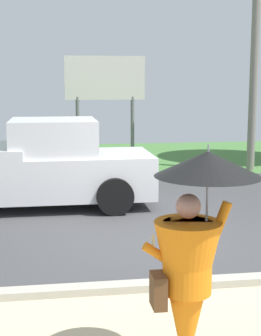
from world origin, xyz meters
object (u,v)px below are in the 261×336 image
roadside_billboard (105,86)px  monk_pedestrian (191,262)px  utility_pole (255,48)px  pickup_truck (32,167)px

roadside_billboard → monk_pedestrian: bearing=-92.4°
monk_pedestrian → utility_pole: utility_pole is taller
utility_pole → pickup_truck: bearing=-149.6°
pickup_truck → utility_pole: (6.45, 3.78, 2.79)m
monk_pedestrian → roadside_billboard: roadside_billboard is taller
pickup_truck → roadside_billboard: (2.17, 5.67, 1.68)m
monk_pedestrian → pickup_truck: bearing=108.1°
utility_pole → monk_pedestrian: bearing=-114.3°
pickup_truck → roadside_billboard: roadside_billboard is taller
pickup_truck → monk_pedestrian: bearing=-79.3°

